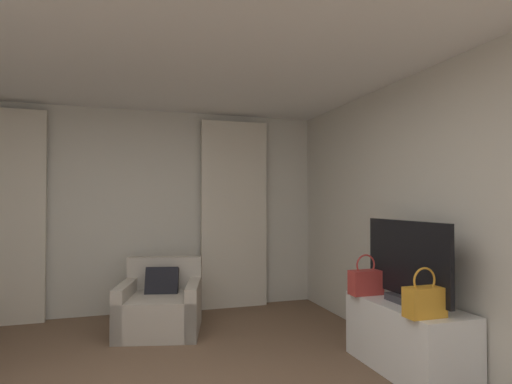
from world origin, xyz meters
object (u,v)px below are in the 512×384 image
(tv_flatscreen, at_px, (407,264))
(handbag_secondary, at_px, (425,301))
(armchair, at_px, (161,307))
(handbag_primary, at_px, (366,281))
(tv_console, at_px, (407,337))

(tv_flatscreen, height_order, handbag_secondary, tv_flatscreen)
(armchair, distance_m, handbag_primary, 2.22)
(tv_flatscreen, relative_size, handbag_secondary, 2.79)
(handbag_primary, xyz_separation_m, handbag_secondary, (0.00, -0.78, 0.00))
(armchair, bearing_deg, handbag_primary, -37.43)
(tv_console, height_order, handbag_primary, handbag_primary)
(armchair, distance_m, tv_console, 2.55)
(tv_flatscreen, bearing_deg, tv_console, 90.00)
(armchair, height_order, handbag_secondary, handbag_secondary)
(tv_console, xyz_separation_m, handbag_primary, (-0.15, 0.38, 0.40))
(armchair, xyz_separation_m, handbag_primary, (1.73, -1.33, 0.42))
(handbag_primary, bearing_deg, handbag_secondary, -89.69)
(armchair, relative_size, handbag_primary, 2.76)
(handbag_secondary, bearing_deg, tv_console, 69.52)
(tv_console, bearing_deg, tv_flatscreen, -90.00)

